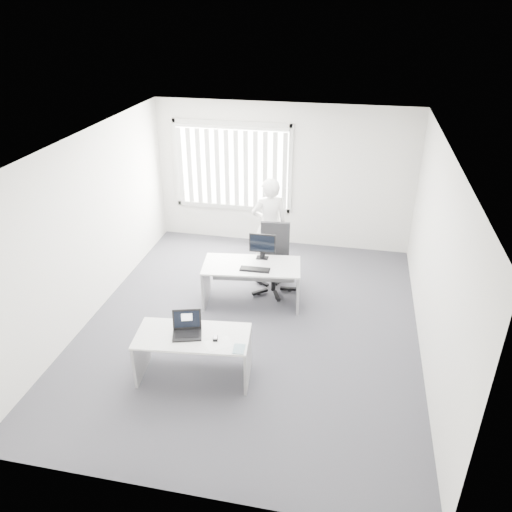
% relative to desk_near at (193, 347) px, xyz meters
% --- Properties ---
extents(ground, '(6.00, 6.00, 0.00)m').
position_rel_desk_near_xyz_m(ground, '(0.48, 1.27, -0.48)').
color(ground, '#494950').
rests_on(ground, ground).
extents(wall_back, '(5.00, 0.02, 2.80)m').
position_rel_desk_near_xyz_m(wall_back, '(0.48, 4.27, 0.92)').
color(wall_back, silver).
rests_on(wall_back, ground).
extents(wall_front, '(5.00, 0.02, 2.80)m').
position_rel_desk_near_xyz_m(wall_front, '(0.48, -1.73, 0.92)').
color(wall_front, silver).
rests_on(wall_front, ground).
extents(wall_left, '(0.02, 6.00, 2.80)m').
position_rel_desk_near_xyz_m(wall_left, '(-2.02, 1.27, 0.92)').
color(wall_left, silver).
rests_on(wall_left, ground).
extents(wall_right, '(0.02, 6.00, 2.80)m').
position_rel_desk_near_xyz_m(wall_right, '(2.98, 1.27, 0.92)').
color(wall_right, silver).
rests_on(wall_right, ground).
extents(ceiling, '(5.00, 6.00, 0.02)m').
position_rel_desk_near_xyz_m(ceiling, '(0.48, 1.27, 2.32)').
color(ceiling, white).
rests_on(ceiling, wall_back).
extents(window, '(2.32, 0.06, 1.76)m').
position_rel_desk_near_xyz_m(window, '(-0.52, 4.23, 1.07)').
color(window, '#B9BAB5').
rests_on(window, wall_back).
extents(blinds, '(2.20, 0.10, 1.50)m').
position_rel_desk_near_xyz_m(blinds, '(-0.52, 4.17, 1.04)').
color(blinds, silver).
rests_on(blinds, wall_back).
extents(desk_near, '(1.52, 0.83, 0.66)m').
position_rel_desk_near_xyz_m(desk_near, '(0.00, 0.00, 0.00)').
color(desk_near, silver).
rests_on(desk_near, ground).
extents(desk_far, '(1.62, 0.91, 0.70)m').
position_rel_desk_near_xyz_m(desk_far, '(0.36, 1.91, 0.03)').
color(desk_far, silver).
rests_on(desk_far, ground).
extents(office_chair, '(0.72, 0.72, 1.17)m').
position_rel_desk_near_xyz_m(office_chair, '(0.64, 2.42, -0.11)').
color(office_chair, black).
rests_on(office_chair, ground).
extents(person, '(0.75, 0.63, 1.74)m').
position_rel_desk_near_xyz_m(person, '(0.43, 3.11, 0.40)').
color(person, white).
rests_on(person, ground).
extents(laptop, '(0.44, 0.42, 0.28)m').
position_rel_desk_near_xyz_m(laptop, '(-0.06, -0.03, 0.33)').
color(laptop, black).
rests_on(laptop, desk_near).
extents(paper_sheet, '(0.38, 0.36, 0.00)m').
position_rel_desk_near_xyz_m(paper_sheet, '(0.37, -0.10, 0.19)').
color(paper_sheet, white).
rests_on(paper_sheet, desk_near).
extents(mouse, '(0.08, 0.11, 0.04)m').
position_rel_desk_near_xyz_m(mouse, '(0.31, -0.03, 0.21)').
color(mouse, '#AAAAAD').
rests_on(mouse, paper_sheet).
extents(booklet, '(0.16, 0.21, 0.01)m').
position_rel_desk_near_xyz_m(booklet, '(0.65, -0.16, 0.19)').
color(booklet, silver).
rests_on(booklet, desk_near).
extents(keyboard, '(0.47, 0.17, 0.02)m').
position_rel_desk_near_xyz_m(keyboard, '(0.45, 1.75, 0.24)').
color(keyboard, black).
rests_on(keyboard, desk_far).
extents(monitor, '(0.43, 0.13, 0.43)m').
position_rel_desk_near_xyz_m(monitor, '(0.49, 2.17, 0.44)').
color(monitor, black).
rests_on(monitor, desk_far).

